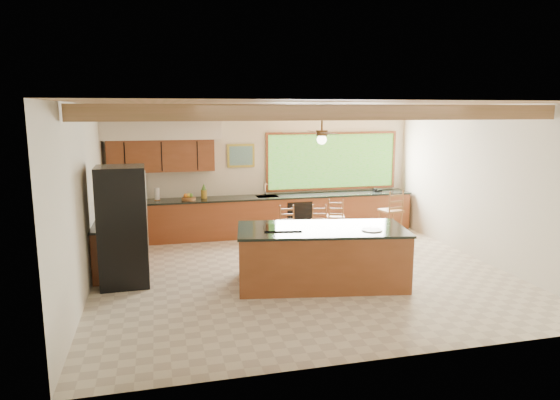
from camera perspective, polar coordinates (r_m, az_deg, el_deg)
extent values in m
plane|color=beige|center=(9.08, 2.57, -8.36)|extent=(7.20, 7.20, 0.00)
cube|color=beige|center=(11.84, -1.86, 3.47)|extent=(7.20, 0.04, 3.00)
cube|color=beige|center=(5.74, 11.97, -4.02)|extent=(7.20, 0.04, 3.00)
cube|color=beige|center=(8.43, -21.50, 0.02)|extent=(0.04, 6.50, 3.00)
cube|color=beige|center=(10.33, 22.17, 1.73)|extent=(0.04, 6.50, 3.00)
cube|color=#A47652|center=(8.60, 2.73, 10.94)|extent=(7.20, 6.50, 0.04)
cube|color=#9A6B4D|center=(7.09, 6.49, 9.91)|extent=(7.10, 0.15, 0.22)
cube|color=#9A6B4D|center=(9.08, 1.80, 10.03)|extent=(7.10, 0.15, 0.22)
cube|color=#9A6B4D|center=(10.83, -0.82, 10.06)|extent=(7.10, 0.15, 0.22)
cube|color=brown|center=(11.35, -13.39, 4.94)|extent=(2.30, 0.35, 0.70)
cube|color=silver|center=(11.24, -13.51, 7.95)|extent=(2.60, 0.50, 0.48)
cylinder|color=#FFEABF|center=(11.26, -17.04, 6.62)|extent=(0.10, 0.10, 0.01)
cylinder|color=#FFEABF|center=(11.28, -9.88, 6.92)|extent=(0.10, 0.10, 0.01)
cube|color=#67B942|center=(12.26, 5.99, 4.45)|extent=(3.20, 0.04, 1.30)
cube|color=#A79433|center=(11.67, -4.49, 5.08)|extent=(0.64, 0.03, 0.54)
cube|color=#467E67|center=(11.65, -4.47, 5.07)|extent=(0.54, 0.01, 0.44)
cube|color=brown|center=(11.68, -1.48, -1.89)|extent=(7.00, 0.65, 0.88)
cube|color=black|center=(11.59, -1.49, 0.33)|extent=(7.04, 0.69, 0.04)
cube|color=brown|center=(9.93, -18.17, -4.58)|extent=(0.65, 2.35, 0.88)
cube|color=black|center=(9.83, -18.32, -1.99)|extent=(0.69, 2.39, 0.04)
cube|color=black|center=(11.54, 2.28, -2.14)|extent=(0.60, 0.02, 0.78)
cube|color=silver|center=(11.59, -1.49, 0.36)|extent=(0.50, 0.38, 0.03)
cylinder|color=silver|center=(11.76, -1.70, 1.31)|extent=(0.03, 0.03, 0.30)
cylinder|color=silver|center=(11.64, -1.60, 1.87)|extent=(0.03, 0.20, 0.03)
cylinder|color=white|center=(11.39, -13.87, 0.67)|extent=(0.11, 0.11, 0.28)
cylinder|color=#163817|center=(11.48, -16.02, 0.46)|extent=(0.06, 0.06, 0.21)
cylinder|color=#163817|center=(11.36, -15.38, 0.34)|extent=(0.05, 0.05, 0.19)
cube|color=black|center=(12.47, 11.07, 1.14)|extent=(0.20, 0.16, 0.09)
cube|color=brown|center=(8.44, 4.73, -6.53)|extent=(2.91, 1.72, 0.92)
cube|color=black|center=(8.31, 4.78, -3.34)|extent=(2.96, 1.76, 0.04)
cube|color=black|center=(8.23, 0.26, -3.22)|extent=(0.68, 0.58, 0.02)
cylinder|color=white|center=(8.25, 10.46, -3.38)|extent=(0.34, 0.34, 0.02)
cube|color=black|center=(8.65, -17.52, -2.90)|extent=(0.79, 0.77, 2.00)
cube|color=silver|center=(8.63, -14.94, -2.79)|extent=(0.02, 0.05, 1.84)
cube|color=brown|center=(10.43, 0.62, -2.51)|extent=(0.37, 0.37, 0.04)
cylinder|color=brown|center=(10.34, 0.07, -4.37)|extent=(0.03, 0.03, 0.57)
cylinder|color=brown|center=(10.40, 1.55, -4.27)|extent=(0.03, 0.03, 0.57)
cylinder|color=brown|center=(10.60, -0.30, -4.00)|extent=(0.03, 0.03, 0.57)
cylinder|color=brown|center=(10.66, 1.15, -3.91)|extent=(0.03, 0.03, 0.57)
cube|color=brown|center=(10.64, 4.51, -2.40)|extent=(0.43, 0.43, 0.04)
cylinder|color=brown|center=(10.54, 4.02, -4.15)|extent=(0.03, 0.03, 0.55)
cylinder|color=brown|center=(10.63, 5.40, -4.06)|extent=(0.03, 0.03, 0.55)
cylinder|color=brown|center=(10.79, 3.58, -3.81)|extent=(0.03, 0.03, 0.55)
cylinder|color=brown|center=(10.87, 4.93, -3.72)|extent=(0.03, 0.03, 0.55)
cube|color=brown|center=(10.87, 6.36, -1.88)|extent=(0.47, 0.47, 0.04)
cylinder|color=brown|center=(10.76, 5.87, -3.75)|extent=(0.04, 0.04, 0.60)
cylinder|color=brown|center=(10.86, 7.32, -3.65)|extent=(0.04, 0.04, 0.60)
cylinder|color=brown|center=(11.02, 5.35, -3.40)|extent=(0.04, 0.04, 0.60)
cylinder|color=brown|center=(11.12, 6.78, -3.30)|extent=(0.04, 0.04, 0.60)
cube|color=brown|center=(11.24, 12.55, -1.19)|extent=(0.48, 0.48, 0.04)
cylinder|color=brown|center=(11.09, 12.08, -3.27)|extent=(0.04, 0.04, 0.69)
cylinder|color=brown|center=(11.24, 13.62, -3.15)|extent=(0.04, 0.04, 0.69)
cylinder|color=brown|center=(11.39, 11.35, -2.89)|extent=(0.04, 0.04, 0.69)
cylinder|color=brown|center=(11.53, 12.86, -2.78)|extent=(0.04, 0.04, 0.69)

